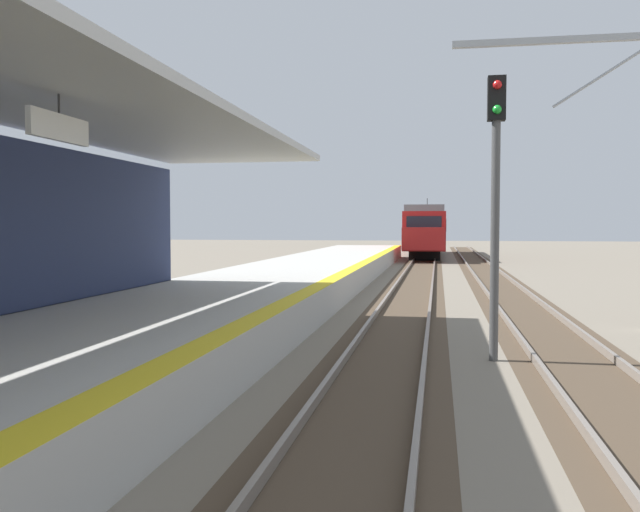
# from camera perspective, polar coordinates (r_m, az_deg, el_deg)

# --- Properties ---
(station_platform) EXTENTS (5.00, 80.00, 0.91)m
(station_platform) POSITION_cam_1_polar(r_m,az_deg,el_deg) (13.66, -13.19, -6.07)
(station_platform) COLOR #B7B5AD
(station_platform) RESTS_ON ground
(track_pair_nearest_platform) EXTENTS (2.34, 120.00, 0.16)m
(track_pair_nearest_platform) POSITION_cam_1_polar(r_m,az_deg,el_deg) (16.61, 6.70, -5.86)
(track_pair_nearest_platform) COLOR #4C3D2D
(track_pair_nearest_platform) RESTS_ON ground
(track_pair_middle) EXTENTS (2.34, 120.00, 0.16)m
(track_pair_middle) POSITION_cam_1_polar(r_m,az_deg,el_deg) (16.77, 18.44, -5.90)
(track_pair_middle) COLOR #4C3D2D
(track_pair_middle) RESTS_ON ground
(approaching_train) EXTENTS (2.93, 19.60, 4.76)m
(approaching_train) POSITION_cam_1_polar(r_m,az_deg,el_deg) (53.75, 9.03, 2.29)
(approaching_train) COLOR maroon
(approaching_train) RESTS_ON ground
(rail_signal_post) EXTENTS (0.32, 0.34, 5.20)m
(rail_signal_post) POSITION_cam_1_polar(r_m,az_deg,el_deg) (12.69, 14.71, 5.68)
(rail_signal_post) COLOR #4C4C4C
(rail_signal_post) RESTS_ON ground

